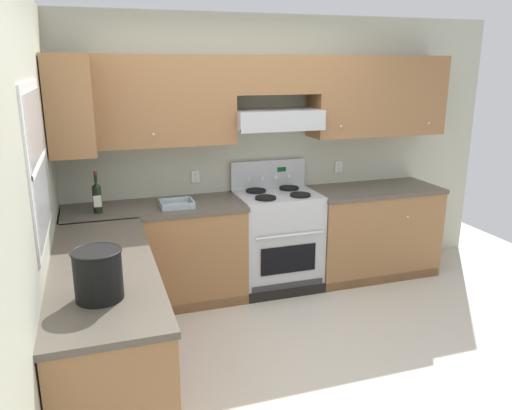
{
  "coord_description": "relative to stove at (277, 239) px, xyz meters",
  "views": [
    {
      "loc": [
        -1.25,
        -3.05,
        2.1
      ],
      "look_at": [
        -0.02,
        0.7,
        1.0
      ],
      "focal_mm": 35.47,
      "sensor_mm": 36.0,
      "label": 1
    }
  ],
  "objects": [
    {
      "name": "ground_plane",
      "position": [
        -0.38,
        -1.25,
        -0.48
      ],
      "size": [
        7.04,
        7.04,
        0.0
      ],
      "primitive_type": "plane",
      "color": "beige"
    },
    {
      "name": "wall_back",
      "position": [
        0.03,
        0.27,
        1.0
      ],
      "size": [
        4.68,
        0.57,
        2.55
      ],
      "color": "#B7BAA3",
      "rests_on": "ground_plane"
    },
    {
      "name": "wall_left",
      "position": [
        -1.97,
        -1.03,
        0.87
      ],
      "size": [
        0.47,
        4.0,
        2.55
      ],
      "color": "#B7BAA3",
      "rests_on": "ground_plane"
    },
    {
      "name": "counter_back_run",
      "position": [
        -0.15,
        -0.01,
        -0.03
      ],
      "size": [
        3.6,
        0.65,
        0.91
      ],
      "color": "olive",
      "rests_on": "ground_plane"
    },
    {
      "name": "counter_left_run",
      "position": [
        -1.62,
        -1.26,
        -0.03
      ],
      "size": [
        0.63,
        1.91,
        0.91
      ],
      "color": "olive",
      "rests_on": "ground_plane"
    },
    {
      "name": "stove",
      "position": [
        0.0,
        0.0,
        0.0
      ],
      "size": [
        0.76,
        0.62,
        1.2
      ],
      "color": "#B7BABC",
      "rests_on": "ground_plane"
    },
    {
      "name": "wine_bottle",
      "position": [
        -1.62,
        -0.06,
        0.57
      ],
      "size": [
        0.07,
        0.08,
        0.35
      ],
      "color": "black",
      "rests_on": "counter_back_run"
    },
    {
      "name": "bowl",
      "position": [
        -0.96,
        -0.08,
        0.45
      ],
      "size": [
        0.28,
        0.24,
        0.06
      ],
      "color": "#9EADB7",
      "rests_on": "counter_back_run"
    },
    {
      "name": "bucket",
      "position": [
        -1.65,
        -1.73,
        0.57
      ],
      "size": [
        0.26,
        0.26,
        0.27
      ],
      "color": "black",
      "rests_on": "counter_left_run"
    }
  ]
}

